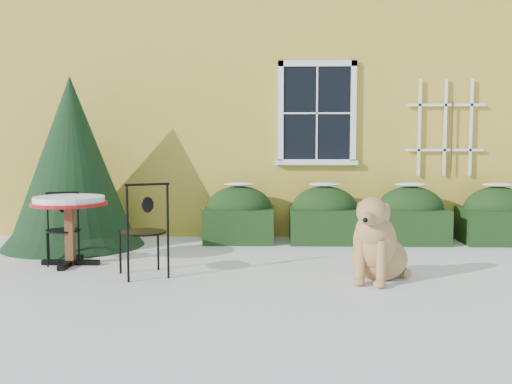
{
  "coord_description": "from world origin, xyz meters",
  "views": [
    {
      "loc": [
        0.21,
        -6.09,
        1.52
      ],
      "look_at": [
        0.0,
        1.0,
        0.9
      ],
      "focal_mm": 40.0,
      "sensor_mm": 36.0,
      "label": 1
    }
  ],
  "objects_px": {
    "evergreen_shrub": "(72,178)",
    "patio_chair_near": "(144,230)",
    "bistro_table": "(69,208)",
    "dog": "(377,246)",
    "patio_chair_far": "(63,228)"
  },
  "relations": [
    {
      "from": "evergreen_shrub",
      "to": "patio_chair_near",
      "type": "xyz_separation_m",
      "value": [
        1.48,
        -1.89,
        -0.46
      ]
    },
    {
      "from": "bistro_table",
      "to": "dog",
      "type": "relative_size",
      "value": 0.89
    },
    {
      "from": "patio_chair_near",
      "to": "dog",
      "type": "xyz_separation_m",
      "value": [
        2.58,
        -0.13,
        -0.15
      ]
    },
    {
      "from": "evergreen_shrub",
      "to": "bistro_table",
      "type": "relative_size",
      "value": 2.69
    },
    {
      "from": "patio_chair_near",
      "to": "dog",
      "type": "bearing_deg",
      "value": 151.33
    },
    {
      "from": "bistro_table",
      "to": "patio_chair_far",
      "type": "distance_m",
      "value": 0.34
    },
    {
      "from": "patio_chair_near",
      "to": "dog",
      "type": "height_order",
      "value": "patio_chair_near"
    },
    {
      "from": "patio_chair_far",
      "to": "dog",
      "type": "distance_m",
      "value": 3.89
    },
    {
      "from": "bistro_table",
      "to": "patio_chair_far",
      "type": "xyz_separation_m",
      "value": [
        -0.14,
        0.15,
        -0.27
      ]
    },
    {
      "from": "evergreen_shrub",
      "to": "dog",
      "type": "height_order",
      "value": "evergreen_shrub"
    },
    {
      "from": "evergreen_shrub",
      "to": "patio_chair_far",
      "type": "height_order",
      "value": "evergreen_shrub"
    },
    {
      "from": "bistro_table",
      "to": "patio_chair_near",
      "type": "xyz_separation_m",
      "value": [
        1.06,
        -0.59,
        -0.17
      ]
    },
    {
      "from": "bistro_table",
      "to": "dog",
      "type": "bearing_deg",
      "value": -11.21
    },
    {
      "from": "bistro_table",
      "to": "dog",
      "type": "height_order",
      "value": "dog"
    },
    {
      "from": "evergreen_shrub",
      "to": "patio_chair_near",
      "type": "distance_m",
      "value": 2.45
    }
  ]
}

